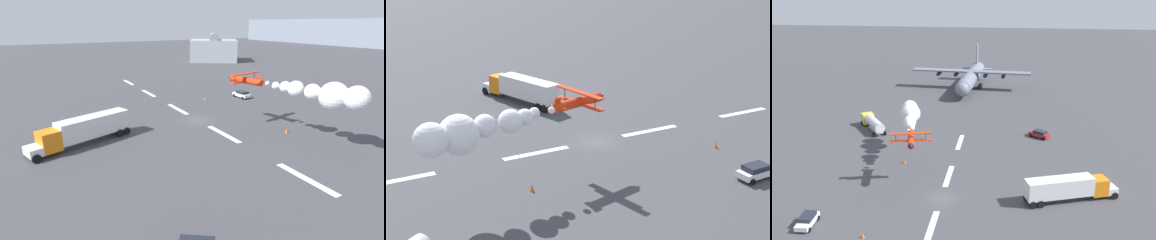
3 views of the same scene
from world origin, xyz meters
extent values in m
plane|color=#424247|center=(0.00, 0.00, 0.00)|extent=(440.00, 440.00, 0.00)
cube|color=white|center=(-7.79, 0.00, 0.01)|extent=(8.00, 0.90, 0.01)
cube|color=white|center=(7.79, 0.00, 0.01)|extent=(8.00, 0.90, 0.01)
cube|color=white|center=(23.37, 0.00, 0.01)|extent=(8.00, 0.90, 0.01)
cylinder|color=slate|center=(66.71, 2.06, 3.28)|extent=(27.42, 6.10, 4.16)
sphere|color=slate|center=(53.15, 3.03, 3.28)|extent=(3.96, 3.96, 3.96)
cube|color=slate|center=(66.71, 2.06, 5.16)|extent=(5.67, 34.75, 0.40)
cylinder|color=black|center=(66.99, 11.58, 4.26)|extent=(2.47, 1.27, 1.10)
cylinder|color=black|center=(66.62, 6.40, 4.26)|extent=(2.47, 1.27, 1.10)
cylinder|color=black|center=(66.00, -2.23, 4.26)|extent=(2.47, 1.27, 1.10)
cylinder|color=black|center=(65.63, -7.41, 4.26)|extent=(2.47, 1.27, 1.10)
cube|color=slate|center=(78.10, 1.24, 8.36)|extent=(2.81, 0.50, 6.00)
cube|color=slate|center=(78.10, 1.24, 3.58)|extent=(2.64, 9.12, 0.24)
cube|color=black|center=(67.52, -0.59, 0.60)|extent=(3.26, 1.23, 1.20)
cube|color=black|center=(67.89, 4.56, 0.60)|extent=(3.26, 1.23, 1.20)
cylinder|color=red|center=(5.43, 5.63, 7.26)|extent=(6.01, 2.33, 1.01)
cube|color=red|center=(5.24, 5.58, 7.11)|extent=(2.25, 6.74, 0.12)
cube|color=red|center=(5.24, 5.58, 8.31)|extent=(2.25, 6.74, 0.12)
cylinder|color=black|center=(5.77, 3.29, 7.71)|extent=(0.08, 0.08, 1.20)
cylinder|color=black|center=(4.70, 7.88, 7.71)|extent=(0.08, 0.08, 1.20)
cube|color=red|center=(8.04, 6.23, 7.71)|extent=(0.70, 0.26, 1.10)
cube|color=red|center=(8.04, 6.23, 7.31)|extent=(1.04, 2.08, 0.08)
cone|color=black|center=(2.20, 4.88, 7.26)|extent=(0.88, 1.00, 0.86)
sphere|color=white|center=(9.02, 6.83, 7.30)|extent=(0.70, 0.70, 0.70)
sphere|color=white|center=(10.84, 6.78, 7.27)|extent=(1.13, 1.13, 1.13)
sphere|color=white|center=(12.12, 7.41, 7.24)|extent=(1.65, 1.65, 1.65)
sphere|color=white|center=(13.73, 7.80, 7.23)|extent=(2.29, 2.29, 2.29)
sphere|color=white|center=(16.31, 8.07, 7.30)|extent=(2.15, 2.15, 2.15)
sphere|color=white|center=(18.97, 8.83, 7.16)|extent=(3.67, 3.67, 3.67)
sphere|color=white|center=(21.57, 9.57, 7.37)|extent=(3.07, 3.07, 3.07)
cube|color=silver|center=(3.91, -25.38, 1.10)|extent=(2.88, 2.33, 1.10)
cube|color=orange|center=(3.26, -23.49, 1.85)|extent=(3.14, 3.08, 2.60)
cube|color=silver|center=(1.20, -17.51, 2.30)|extent=(5.70, 10.50, 2.80)
cylinder|color=black|center=(5.16, -25.16, 0.55)|extent=(0.69, 1.15, 1.10)
cylinder|color=black|center=(1.31, -13.97, 0.55)|extent=(0.69, 1.15, 1.10)
cylinder|color=black|center=(0.92, -12.83, 0.55)|extent=(0.69, 1.15, 1.10)
cylinder|color=black|center=(2.79, -25.98, 0.55)|extent=(0.69, 1.15, 1.10)
cylinder|color=black|center=(-1.06, -14.78, 0.55)|extent=(0.69, 1.15, 1.10)
cylinder|color=black|center=(-1.45, -13.65, 0.55)|extent=(0.69, 1.15, 1.10)
cube|color=yellow|center=(31.48, 21.75, 1.60)|extent=(3.18, 3.23, 2.20)
cylinder|color=silver|center=(27.47, 18.91, 1.85)|extent=(7.44, 6.13, 2.10)
cylinder|color=black|center=(31.27, 23.08, 0.50)|extent=(1.00, 0.84, 1.00)
cylinder|color=black|center=(24.31, 18.14, 0.50)|extent=(1.00, 0.84, 1.00)
cylinder|color=black|center=(32.66, 21.12, 0.50)|extent=(1.00, 0.84, 1.00)
cylinder|color=black|center=(25.70, 16.18, 0.50)|extent=(1.00, 0.84, 1.00)
cube|color=#B21E23|center=(27.97, -15.96, 0.65)|extent=(3.84, 4.50, 0.65)
cube|color=#1E232D|center=(27.86, -16.13, 1.25)|extent=(2.78, 3.02, 0.55)
cylinder|color=black|center=(28.04, -14.24, 0.32)|extent=(0.54, 0.65, 0.64)
cylinder|color=black|center=(26.40, -16.69, 0.32)|extent=(0.54, 0.65, 0.64)
cylinder|color=black|center=(29.54, -15.24, 0.32)|extent=(0.54, 0.65, 0.64)
cylinder|color=black|center=(27.89, -17.69, 0.32)|extent=(0.54, 0.65, 0.64)
cube|color=white|center=(-9.38, 16.68, 0.65)|extent=(4.33, 1.95, 0.65)
cube|color=#1E232D|center=(-9.18, 16.69, 1.25)|extent=(2.62, 1.75, 0.55)
cylinder|color=black|center=(-10.84, 15.73, 0.32)|extent=(0.65, 0.24, 0.64)
cylinder|color=black|center=(-7.86, 15.83, 0.32)|extent=(0.65, 0.24, 0.64)
cylinder|color=black|center=(-10.91, 17.53, 0.32)|extent=(0.65, 0.24, 0.64)
cylinder|color=black|center=(-7.92, 17.63, 0.32)|extent=(0.65, 0.24, 0.64)
cone|color=orange|center=(-11.31, 8.32, 0.38)|extent=(0.44, 0.44, 0.75)
cone|color=orange|center=(12.08, 8.59, 0.38)|extent=(0.44, 0.44, 0.75)
camera|label=1|loc=(42.67, -24.69, 16.04)|focal=28.15mm
camera|label=2|loc=(31.24, 54.23, 24.48)|focal=52.45mm
camera|label=3|loc=(-57.87, -10.08, 32.24)|focal=40.84mm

